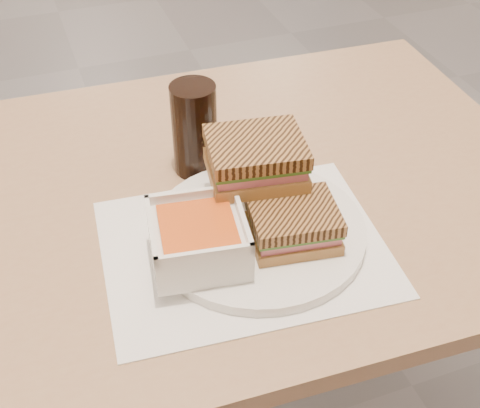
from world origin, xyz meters
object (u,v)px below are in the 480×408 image
object	(u,v)px
plate	(258,230)
soup_bowl	(198,240)
panini_lower	(293,224)
cola_glass	(195,129)
main_table	(156,257)

from	to	relation	value
plate	soup_bowl	world-z (taller)	soup_bowl
panini_lower	cola_glass	bearing A→B (deg)	107.74
main_table	panini_lower	size ratio (longest dim) A/B	10.05
plate	cola_glass	world-z (taller)	cola_glass
plate	soup_bowl	bearing A→B (deg)	-163.91
panini_lower	plate	bearing A→B (deg)	133.35
soup_bowl	panini_lower	size ratio (longest dim) A/B	1.08
soup_bowl	panini_lower	distance (m)	0.12
main_table	plate	distance (m)	0.21
main_table	plate	bearing A→B (deg)	-45.64
panini_lower	soup_bowl	bearing A→B (deg)	175.45
main_table	cola_glass	world-z (taller)	cola_glass
main_table	plate	world-z (taller)	plate
plate	cola_glass	xyz separation A→B (m)	(-0.03, 0.17, 0.06)
main_table	soup_bowl	xyz separation A→B (m)	(0.03, -0.15, 0.16)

